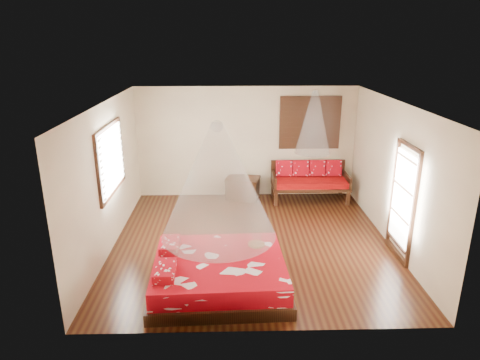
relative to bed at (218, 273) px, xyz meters
name	(u,v)px	position (x,y,z in m)	size (l,w,h in m)	color
room	(252,176)	(0.64, 1.60, 1.15)	(5.54, 5.54, 2.84)	black
bed	(218,273)	(0.00, 0.00, 0.00)	(2.28, 2.07, 0.65)	black
daybed	(309,179)	(2.22, 3.99, 0.27)	(1.90, 0.84, 0.97)	black
storage_chest	(243,188)	(0.54, 4.05, 0.03)	(0.94, 0.78, 0.56)	black
shutter_panel	(310,123)	(2.22, 4.32, 1.65)	(1.52, 0.06, 1.32)	black
window_left	(111,159)	(-2.07, 1.80, 1.45)	(0.10, 1.74, 1.34)	black
glazed_door	(402,202)	(3.35, 1.00, 0.82)	(0.08, 1.02, 2.16)	black
wine_tray	(256,242)	(0.66, 0.50, 0.31)	(0.29, 0.29, 0.23)	brown
mosquito_net_main	(218,181)	(0.02, 0.00, 1.60)	(1.81, 1.81, 1.80)	white
mosquito_net_daybed	(314,122)	(2.22, 3.85, 1.75)	(0.85, 0.85, 1.50)	white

